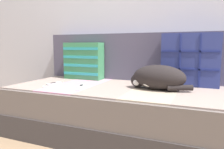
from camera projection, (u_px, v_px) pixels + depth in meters
ground_plane at (131, 140)px, 1.64m from camera, size 14.00×14.00×0.00m
couch at (135, 112)px, 1.71m from camera, size 2.05×0.89×0.39m
sofa_backrest at (148, 57)px, 2.00m from camera, size 2.01×0.14×0.43m
throw_pillow_quilted at (190, 60)px, 1.72m from camera, size 0.44×0.14×0.42m
throw_pillow_striped at (84, 61)px, 2.10m from camera, size 0.38×0.14×0.35m
sleeping_cat at (157, 78)px, 1.59m from camera, size 0.46×0.24×0.18m
game_remote_near at (81, 86)px, 1.67m from camera, size 0.11×0.20×0.02m
game_remote_far at (53, 84)px, 1.77m from camera, size 0.07×0.19×0.02m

